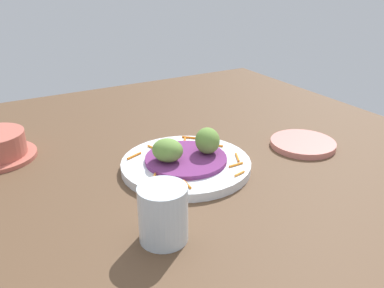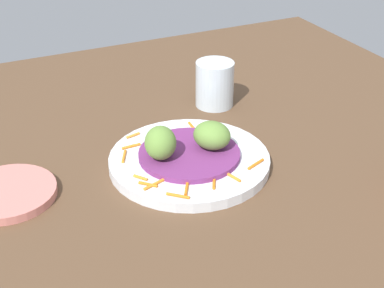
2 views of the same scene
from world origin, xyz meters
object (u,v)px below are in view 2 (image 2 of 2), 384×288
at_px(guac_scoop_center, 160,143).
at_px(side_plate_small, 8,193).
at_px(main_plate, 187,162).
at_px(guac_scoop_left, 212,135).
at_px(water_glass, 215,84).

height_order(guac_scoop_center, side_plate_small, guac_scoop_center).
xyz_separation_m(main_plate, side_plate_small, (-0.03, -0.25, -0.00)).
bearing_deg(main_plate, guac_scoop_center, -94.33).
height_order(main_plate, guac_scoop_center, guac_scoop_center).
bearing_deg(guac_scoop_left, main_plate, -94.33).
xyz_separation_m(main_plate, guac_scoop_left, (0.00, 0.04, 0.04)).
bearing_deg(side_plate_small, guac_scoop_center, 82.04).
xyz_separation_m(main_plate, water_glass, (-0.16, 0.13, 0.03)).
height_order(guac_scoop_left, side_plate_small, guac_scoop_left).
height_order(guac_scoop_left, water_glass, water_glass).
height_order(main_plate, side_plate_small, main_plate).
distance_m(guac_scoop_center, water_glass, 0.23).
distance_m(main_plate, guac_scoop_left, 0.05).
bearing_deg(main_plate, water_glass, 141.75).
bearing_deg(water_glass, guac_scoop_left, -28.46).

